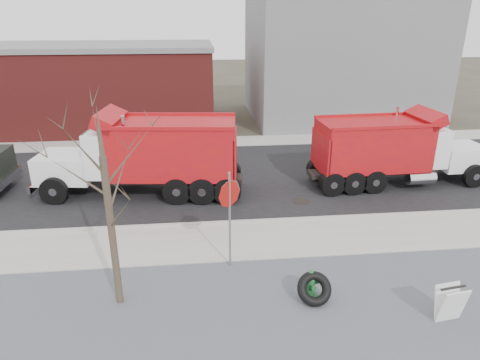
{
  "coord_description": "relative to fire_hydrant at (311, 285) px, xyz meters",
  "views": [
    {
      "loc": [
        -1.04,
        -12.12,
        7.05
      ],
      "look_at": [
        0.45,
        2.26,
        1.4
      ],
      "focal_mm": 32.0,
      "sensor_mm": 36.0,
      "label": 1
    }
  ],
  "objects": [
    {
      "name": "bare_tree",
      "position": [
        -5.0,
        0.26,
        2.93
      ],
      "size": [
        3.2,
        3.2,
        5.2
      ],
      "color": "#382D23",
      "rests_on": "ground"
    },
    {
      "name": "ground",
      "position": [
        -1.8,
        2.86,
        -0.36
      ],
      "size": [
        120.0,
        120.0,
        0.0
      ],
      "primitive_type": "plane",
      "color": "#383328",
      "rests_on": "ground"
    },
    {
      "name": "sandwich_board",
      "position": [
        3.1,
        -1.3,
        0.14
      ],
      "size": [
        0.75,
        0.53,
        0.96
      ],
      "rotation": [
        0.0,
        0.0,
        0.15
      ],
      "color": "white",
      "rests_on": "ground"
    },
    {
      "name": "stop_sign",
      "position": [
        -2.0,
        1.67,
        1.66
      ],
      "size": [
        0.64,
        0.54,
        3.0
      ],
      "rotation": [
        0.0,
        0.0,
        0.3
      ],
      "color": "gray",
      "rests_on": "ground"
    },
    {
      "name": "dump_truck_red_b",
      "position": [
        -4.83,
        7.51,
        1.42
      ],
      "size": [
        8.35,
        3.19,
        3.5
      ],
      "rotation": [
        0.0,
        0.0,
        3.03
      ],
      "color": "black",
      "rests_on": "ground"
    },
    {
      "name": "gravel_verge",
      "position": [
        -1.8,
        -0.64,
        -0.35
      ],
      "size": [
        60.0,
        5.0,
        0.03
      ],
      "primitive_type": "cube",
      "color": "slate",
      "rests_on": "ground"
    },
    {
      "name": "building_grey",
      "position": [
        7.2,
        20.86,
        3.64
      ],
      "size": [
        12.0,
        10.0,
        8.0
      ],
      "color": "gray",
      "rests_on": "ground"
    },
    {
      "name": "truck_tire",
      "position": [
        0.03,
        -0.24,
        0.04
      ],
      "size": [
        0.93,
        0.82,
        0.85
      ],
      "color": "black",
      "rests_on": "ground"
    },
    {
      "name": "sidewalk",
      "position": [
        -1.8,
        3.11,
        -0.33
      ],
      "size": [
        60.0,
        2.5,
        0.06
      ],
      "primitive_type": "cube",
      "color": "#9E9B93",
      "rests_on": "ground"
    },
    {
      "name": "curb",
      "position": [
        -1.8,
        4.41,
        -0.31
      ],
      "size": [
        60.0,
        0.15,
        0.11
      ],
      "primitive_type": "cube",
      "color": "#9E9B93",
      "rests_on": "ground"
    },
    {
      "name": "dump_truck_red_a",
      "position": [
        5.55,
        7.61,
        1.28
      ],
      "size": [
        8.03,
        2.56,
        3.23
      ],
      "rotation": [
        0.0,
        0.0,
        0.05
      ],
      "color": "black",
      "rests_on": "ground"
    },
    {
      "name": "far_sidewalk",
      "position": [
        -1.8,
        14.86,
        -0.33
      ],
      "size": [
        60.0,
        2.0,
        0.06
      ],
      "primitive_type": "cube",
      "color": "#9E9B93",
      "rests_on": "ground"
    },
    {
      "name": "fire_hydrant",
      "position": [
        0.0,
        0.0,
        0.0
      ],
      "size": [
        0.45,
        0.44,
        0.8
      ],
      "rotation": [
        0.0,
        0.0,
        0.22
      ],
      "color": "#2B7238",
      "rests_on": "ground"
    },
    {
      "name": "road",
      "position": [
        -1.8,
        9.16,
        -0.35
      ],
      "size": [
        60.0,
        9.4,
        0.02
      ],
      "primitive_type": "cube",
      "color": "black",
      "rests_on": "ground"
    },
    {
      "name": "building_brick",
      "position": [
        -11.8,
        19.86,
        2.29
      ],
      "size": [
        20.2,
        8.2,
        5.3
      ],
      "color": "maroon",
      "rests_on": "ground"
    }
  ]
}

